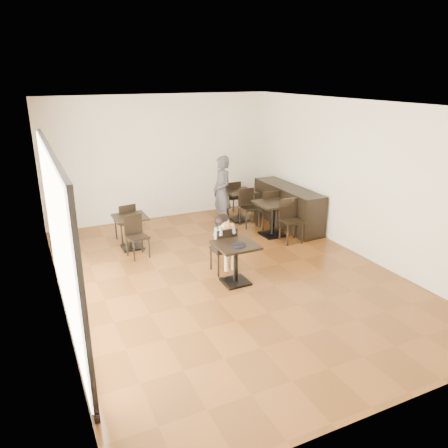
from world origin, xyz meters
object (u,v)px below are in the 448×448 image
chair_mid_a (267,209)px  chair_left_b (137,237)px  child (223,244)px  cafe_table_mid (273,219)px  cafe_table_back (240,206)px  adult_patron (222,192)px  chair_back_b (250,208)px  cafe_table_left (131,232)px  chair_mid_b (292,222)px  chair_left_a (125,222)px  child_chair (223,249)px  chair_back_a (230,198)px  child_table (236,264)px

chair_mid_a → chair_left_b: bearing=12.9°
child → cafe_table_mid: bearing=34.4°
cafe_table_back → adult_patron: bearing=-155.2°
cafe_table_back → chair_back_b: 0.56m
cafe_table_mid → chair_left_b: (-3.24, 0.09, 0.03)m
cafe_table_left → chair_mid_b: size_ratio=0.75×
cafe_table_back → chair_back_b: (-0.00, -0.55, 0.08)m
chair_left_a → child: bearing=107.4°
cafe_table_mid → adult_patron: bearing=128.0°
child_chair → chair_back_a: size_ratio=0.98×
child_table → chair_mid_b: size_ratio=0.78×
adult_patron → cafe_table_left: size_ratio=2.44×
cafe_table_mid → chair_left_b: bearing=178.4°
chair_mid_a → chair_left_a: (-3.40, 0.64, -0.05)m
cafe_table_left → chair_mid_a: size_ratio=0.75×
child_chair → chair_mid_a: 2.79m
cafe_table_left → chair_mid_b: bearing=-19.3°
chair_mid_a → child_chair: bearing=47.0°
chair_mid_a → chair_back_a: size_ratio=1.04×
child_table → child: 0.58m
child_chair → adult_patron: (1.08, 2.38, 0.44)m
chair_left_a → chair_back_b: bearing=162.6°
chair_mid_a → child: bearing=47.0°
chair_mid_a → chair_back_b: 0.44m
cafe_table_back → chair_left_a: size_ratio=0.88×
adult_patron → chair_back_a: adult_patron is taller
child_chair → chair_left_b: size_ratio=1.04×
chair_mid_a → chair_left_b: (-3.40, -0.46, -0.05)m
chair_left_a → chair_back_a: chair_back_a is taller
child_chair → chair_left_a: child_chair is taller
cafe_table_back → chair_mid_a: (0.35, -0.81, 0.10)m
child → chair_left_a: 2.83m
adult_patron → chair_left_a: (-2.40, 0.13, -0.46)m
child_chair → chair_back_a: chair_back_a is taller
chair_mid_a → chair_left_b: 3.43m
adult_patron → chair_back_a: size_ratio=1.90×
cafe_table_mid → chair_mid_a: bearing=73.1°
child → chair_left_b: bearing=133.2°
adult_patron → chair_mid_b: bearing=31.9°
child_chair → chair_mid_b: bearing=-159.9°
chair_mid_b → chair_left_b: size_ratio=1.11×
cafe_table_mid → child_table: bearing=-135.9°
adult_patron → chair_left_b: bearing=-67.8°
chair_mid_b → chair_left_b: 3.46m
child → chair_mid_b: bearing=20.1°
adult_patron → cafe_table_mid: bearing=38.2°
chair_mid_b → child_table: bearing=-142.6°
chair_left_b → child: bearing=-57.1°
child_chair → cafe_table_mid: child_chair is taller
cafe_table_back → chair_back_b: bearing=-90.0°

